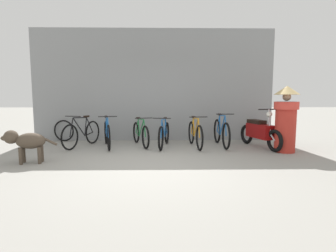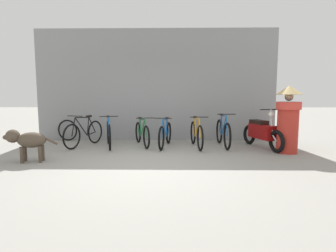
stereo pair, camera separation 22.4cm
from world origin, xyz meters
TOP-DOWN VIEW (x-y plane):
  - ground_plane at (0.00, 0.00)m, footprint 60.00×60.00m
  - shop_wall_back at (0.00, 3.15)m, footprint 7.26×0.20m
  - bicycle_0 at (-1.87, 2.03)m, footprint 0.62×1.56m
  - bicycle_1 at (-1.18, 1.94)m, footprint 0.57×1.61m
  - bicycle_2 at (-0.32, 2.14)m, footprint 0.63×1.50m
  - bicycle_3 at (0.32, 1.97)m, footprint 0.46×1.61m
  - bicycle_4 at (1.14, 1.93)m, footprint 0.46×1.62m
  - bicycle_5 at (1.87, 2.05)m, footprint 0.46×1.68m
  - motorcycle at (2.82, 1.82)m, footprint 0.63×1.72m
  - stray_dog at (-2.43, 0.25)m, footprint 1.04×0.42m
  - person_in_robes at (3.23, 1.26)m, footprint 0.79×0.79m
  - spare_tire_left at (-2.68, 2.90)m, footprint 0.64×0.16m

SIDE VIEW (x-z plane):
  - ground_plane at x=0.00m, z-range 0.00..0.00m
  - spare_tire_left at x=-2.68m, z-range 0.00..0.64m
  - bicycle_2 at x=-0.32m, z-range -0.07..0.72m
  - bicycle_3 at x=0.32m, z-range -0.07..0.73m
  - bicycle_4 at x=1.14m, z-range -0.08..0.76m
  - bicycle_1 at x=-1.18m, z-range -0.07..0.78m
  - bicycle_0 at x=-1.87m, z-range -0.07..0.78m
  - bicycle_5 at x=1.87m, z-range -0.08..0.82m
  - motorcycle at x=2.82m, z-range -0.10..0.93m
  - stray_dog at x=-2.43m, z-range 0.12..0.79m
  - person_in_robes at x=3.23m, z-range 0.05..1.64m
  - shop_wall_back at x=0.00m, z-range 0.00..3.35m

